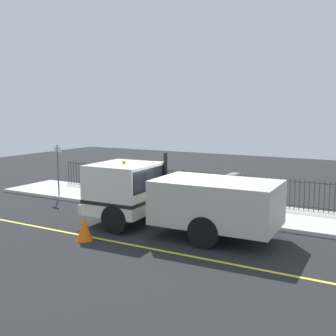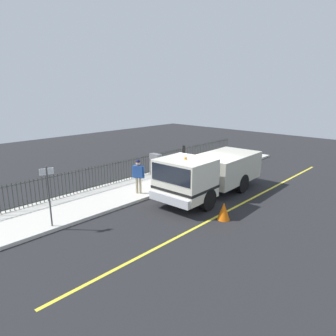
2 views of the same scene
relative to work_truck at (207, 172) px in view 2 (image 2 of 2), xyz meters
The scene contains 9 objects.
ground_plane 1.30m from the work_truck, 37.69° to the right, with size 46.66×46.66×0.00m, color #232326.
sidewalk_slab 3.59m from the work_truck, ahead, with size 3.15×21.21×0.14m, color beige.
lane_marking 2.20m from the work_truck, behind, with size 0.12×19.09×0.01m, color yellow.
work_truck is the anchor object (origin of this frame).
worker_standing 3.36m from the work_truck, 41.87° to the left, with size 0.56×0.43×1.72m.
iron_fence 4.75m from the work_truck, ahead, with size 0.04×18.06×1.20m.
utility_cabinet 4.34m from the work_truck, ahead, with size 0.70×0.36×1.29m, color slate.
traffic_cone 2.93m from the work_truck, 140.42° to the left, with size 0.51×0.51×0.73m, color orange.
street_sign 7.27m from the work_truck, 73.31° to the left, with size 0.15×0.49×2.33m.
Camera 2 is at (-8.60, 11.88, 5.13)m, focal length 32.50 mm.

